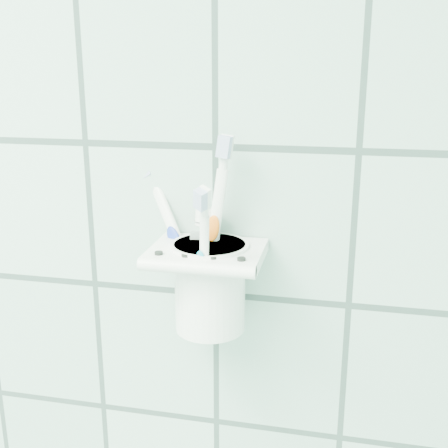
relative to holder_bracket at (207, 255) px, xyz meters
name	(u,v)px	position (x,y,z in m)	size (l,w,h in m)	color
holder_bracket	(207,255)	(0.00, 0.00, 0.00)	(0.12, 0.10, 0.04)	white
cup	(210,283)	(0.00, 0.00, -0.04)	(0.09, 0.09, 0.10)	white
toothbrush_pink	(212,235)	(0.01, -0.01, 0.03)	(0.10, 0.08, 0.21)	white
toothbrush_blue	(201,228)	(-0.01, 0.01, 0.03)	(0.04, 0.02, 0.21)	white
toothbrush_orange	(203,243)	(-0.01, 0.00, 0.01)	(0.03, 0.07, 0.18)	white
toothpaste_tube	(200,257)	(-0.01, 0.01, -0.01)	(0.04, 0.03, 0.13)	silver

